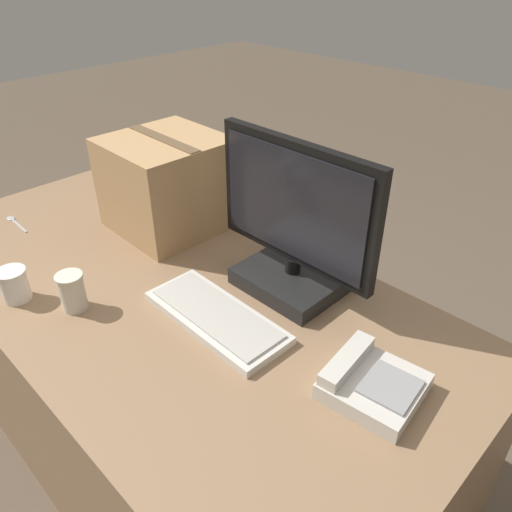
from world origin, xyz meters
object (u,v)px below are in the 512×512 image
object	(u,v)px
paper_cup_left	(14,285)
paper_cup_right	(72,292)
desk_phone	(371,383)
monitor	(294,233)
cardboard_box	(168,184)
spoon	(14,221)
keyboard	(216,317)

from	to	relation	value
paper_cup_left	paper_cup_right	world-z (taller)	paper_cup_right
desk_phone	monitor	bearing A→B (deg)	148.31
monitor	cardboard_box	size ratio (longest dim) A/B	1.42
monitor	paper_cup_left	distance (m)	0.78
paper_cup_left	spoon	xyz separation A→B (m)	(-0.45, 0.18, -0.04)
keyboard	paper_cup_left	distance (m)	0.57
desk_phone	spoon	size ratio (longest dim) A/B	1.40
paper_cup_left	paper_cup_right	xyz separation A→B (m)	(0.15, 0.09, 0.01)
keyboard	monitor	bearing A→B (deg)	83.18
paper_cup_left	cardboard_box	distance (m)	0.57
desk_phone	cardboard_box	distance (m)	0.94
spoon	cardboard_box	size ratio (longest dim) A/B	0.43
paper_cup_left	monitor	bearing A→B (deg)	49.60
monitor	desk_phone	bearing A→B (deg)	-24.71
paper_cup_right	spoon	world-z (taller)	paper_cup_right
monitor	paper_cup_right	distance (m)	0.61
spoon	cardboard_box	world-z (taller)	cardboard_box
desk_phone	paper_cup_right	bearing A→B (deg)	-163.83
paper_cup_left	cardboard_box	world-z (taller)	cardboard_box
paper_cup_left	paper_cup_right	size ratio (longest dim) A/B	0.87
paper_cup_right	spoon	xyz separation A→B (m)	(-0.60, 0.08, -0.05)
monitor	keyboard	xyz separation A→B (m)	(-0.04, -0.26, -0.16)
paper_cup_right	cardboard_box	size ratio (longest dim) A/B	0.30
paper_cup_right	desk_phone	bearing A→B (deg)	23.16
monitor	paper_cup_right	size ratio (longest dim) A/B	4.77
desk_phone	spoon	world-z (taller)	desk_phone
spoon	cardboard_box	distance (m)	0.58
keyboard	desk_phone	size ratio (longest dim) A/B	1.91
monitor	paper_cup_left	bearing A→B (deg)	-130.40
keyboard	paper_cup_left	xyz separation A→B (m)	(-0.46, -0.33, 0.03)
keyboard	desk_phone	bearing A→B (deg)	11.88
desk_phone	spoon	bearing A→B (deg)	-177.19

